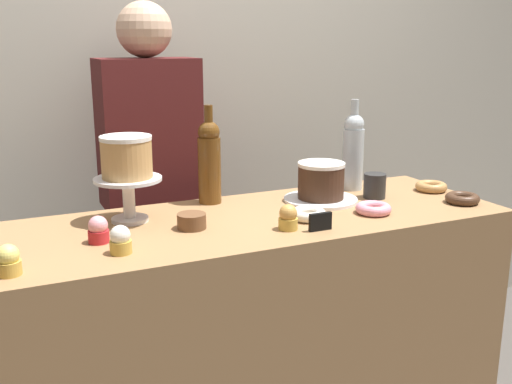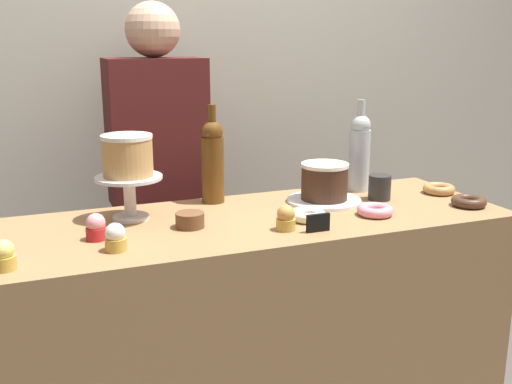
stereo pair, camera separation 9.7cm
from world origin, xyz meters
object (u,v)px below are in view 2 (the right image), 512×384
donut_maple (439,189)px  barista_figure (160,205)px  cupcake_lemon (3,256)px  price_sign_chalkboard (318,223)px  donut_sugar (308,215)px  chocolate_round_cake (324,181)px  donut_chocolate (469,201)px  cupcake_caramel (286,218)px  cookie_stack (190,220)px  white_layer_cake (128,155)px  donut_pink (375,210)px  coffee_cup_ceramic (380,187)px  wine_bottle_amber (213,160)px  cupcake_strawberry (96,227)px  wine_bottle_clear (359,151)px  cupcake_vanilla (115,238)px  cake_stand_pedestal (129,190)px

donut_maple → barista_figure: barista_figure is taller
cupcake_lemon → donut_maple: (1.42, 0.22, -0.02)m
cupcake_lemon → price_sign_chalkboard: cupcake_lemon is taller
donut_sugar → cupcake_lemon: bearing=-173.4°
chocolate_round_cake → donut_chocolate: size_ratio=1.41×
donut_maple → cupcake_caramel: bearing=-164.7°
cookie_stack → chocolate_round_cake: bearing=12.3°
donut_maple → white_layer_cake: bearing=175.6°
donut_pink → coffee_cup_ceramic: bearing=53.6°
donut_pink → donut_maple: same height
white_layer_cake → cupcake_caramel: bearing=-34.2°
cookie_stack → coffee_cup_ceramic: (0.68, 0.07, 0.02)m
wine_bottle_amber → donut_chocolate: (0.76, -0.36, -0.13)m
cookie_stack → cupcake_lemon: bearing=-162.2°
coffee_cup_ceramic → chocolate_round_cake: bearing=167.4°
cookie_stack → barista_figure: barista_figure is taller
coffee_cup_ceramic → cupcake_strawberry: bearing=-175.2°
donut_sugar → donut_chocolate: bearing=-5.3°
price_sign_chalkboard → donut_pink: bearing=18.4°
wine_bottle_clear → coffee_cup_ceramic: (0.00, -0.14, -0.10)m
cupcake_vanilla → cookie_stack: size_ratio=0.88×
white_layer_cake → cupcake_strawberry: 0.26m
cupcake_caramel → cookie_stack: size_ratio=0.88×
donut_pink → donut_sugar: 0.22m
cupcake_strawberry → donut_maple: cupcake_strawberry is taller
donut_pink → barista_figure: size_ratio=0.07×
wine_bottle_amber → donut_chocolate: bearing=-25.0°
donut_chocolate → price_sign_chalkboard: price_sign_chalkboard is taller
chocolate_round_cake → cupcake_vanilla: (-0.72, -0.23, -0.04)m
cookie_stack → price_sign_chalkboard: bearing=-27.5°
chocolate_round_cake → donut_maple: (0.43, -0.05, -0.06)m
cake_stand_pedestal → cupcake_lemon: bearing=-139.0°
wine_bottle_clear → cookie_stack: bearing=-163.3°
donut_maple → cookie_stack: bearing=-176.2°
donut_pink → donut_maple: 0.39m
wine_bottle_amber → cupcake_strawberry: 0.50m
cupcake_vanilla → price_sign_chalkboard: cupcake_vanilla is taller
donut_sugar → cookie_stack: (-0.35, 0.06, 0.01)m
cupcake_strawberry → donut_chocolate: size_ratio=0.66×
chocolate_round_cake → price_sign_chalkboard: size_ratio=2.25×
donut_chocolate → cupcake_vanilla: bearing=-179.5°
wine_bottle_clear → barista_figure: (-0.64, 0.40, -0.24)m
donut_chocolate → donut_sugar: same height
cupcake_lemon → price_sign_chalkboard: bearing=-0.8°
white_layer_cake → wine_bottle_amber: 0.31m
white_layer_cake → coffee_cup_ceramic: (0.83, -0.08, -0.15)m
cake_stand_pedestal → chocolate_round_cake: cake_stand_pedestal is taller
cookie_stack → barista_figure: size_ratio=0.05×
cake_stand_pedestal → barista_figure: barista_figure is taller
barista_figure → donut_chocolate: bearing=-39.5°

